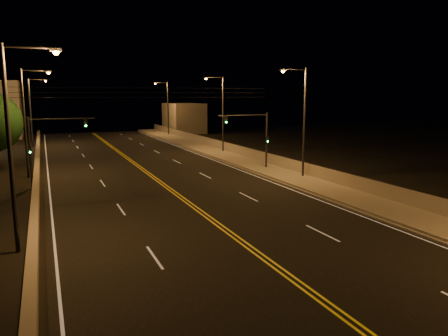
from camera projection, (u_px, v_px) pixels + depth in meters
name	position (u px, v px, depth m)	size (l,w,h in m)	color
road	(186.00, 201.00, 29.94)	(18.00, 120.00, 0.02)	black
sidewalk	(318.00, 187.00, 34.00)	(3.60, 120.00, 0.30)	gray
curb	(298.00, 189.00, 33.31)	(0.14, 120.00, 0.15)	gray
parapet_wall	(336.00, 177.00, 34.52)	(0.30, 120.00, 1.00)	gray
jersey_barrier	(35.00, 210.00, 26.28)	(0.45, 120.00, 0.77)	gray
distant_building_right	(184.00, 118.00, 84.17)	(6.00, 10.00, 5.59)	gray
parapet_rail	(336.00, 170.00, 34.43)	(0.06, 0.06, 120.00)	black
lane_markings	(186.00, 201.00, 29.87)	(17.32, 116.00, 0.00)	silver
streetlight_1	(302.00, 116.00, 36.84)	(2.55, 0.28, 9.44)	#2D2D33
streetlight_2	(221.00, 110.00, 53.37)	(2.55, 0.28, 9.44)	#2D2D33
streetlight_3	(166.00, 105.00, 76.48)	(2.55, 0.28, 9.44)	#2D2D33
streetlight_4	(15.00, 135.00, 19.54)	(2.55, 0.28, 9.44)	#2D2D33
streetlight_5	(28.00, 116.00, 37.83)	(2.55, 0.28, 9.44)	#2D2D33
streetlight_6	(32.00, 108.00, 60.44)	(2.55, 0.28, 9.44)	#2D2D33
traffic_signal_right	(257.00, 134.00, 41.32)	(5.11, 0.31, 5.55)	#2D2D33
traffic_signal_left	(44.00, 142.00, 34.25)	(5.11, 0.31, 5.55)	#2D2D33
overhead_wires	(151.00, 93.00, 37.37)	(22.00, 0.03, 0.83)	black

